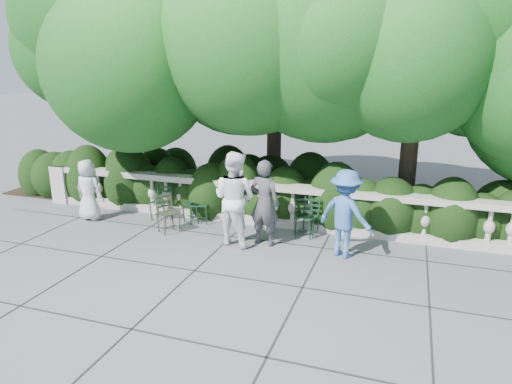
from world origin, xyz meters
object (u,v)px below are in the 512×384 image
(chair_f, at_px, (304,238))
(person_older_blue, at_px, (346,214))
(chair_b, at_px, (159,221))
(person_woman_grey, at_px, (265,203))
(chair_weathered, at_px, (172,234))
(chair_e, at_px, (303,238))
(chair_a, at_px, (199,225))
(chair_d, at_px, (264,232))
(person_businessman, at_px, (89,190))
(chair_c, at_px, (191,223))
(person_casual_man, at_px, (234,198))

(chair_f, xyz_separation_m, person_older_blue, (0.93, -0.67, 0.86))
(chair_b, distance_m, person_woman_grey, 3.00)
(person_woman_grey, distance_m, person_older_blue, 1.65)
(chair_b, xyz_separation_m, chair_weathered, (0.71, -0.62, 0.00))
(chair_weathered, xyz_separation_m, person_older_blue, (3.76, 0.01, 0.86))
(person_older_blue, bearing_deg, chair_weathered, 23.29)
(chair_e, distance_m, person_woman_grey, 1.27)
(chair_e, bearing_deg, chair_a, -161.76)
(chair_d, bearing_deg, person_woman_grey, -80.77)
(chair_d, height_order, person_older_blue, person_older_blue)
(chair_weathered, height_order, person_businessman, person_businessman)
(chair_a, xyz_separation_m, person_woman_grey, (1.80, -0.62, 0.89))
(chair_d, bearing_deg, person_businessman, 178.88)
(chair_f, distance_m, chair_weathered, 2.91)
(chair_c, xyz_separation_m, person_woman_grey, (2.02, -0.66, 0.89))
(chair_c, xyz_separation_m, chair_f, (2.74, -0.08, 0.00))
(chair_d, height_order, chair_e, same)
(chair_b, height_order, person_businessman, person_businessman)
(chair_b, distance_m, person_businessman, 1.82)
(chair_d, distance_m, person_casual_man, 1.33)
(chair_a, bearing_deg, person_casual_man, -49.70)
(chair_a, height_order, chair_d, same)
(chair_a, distance_m, chair_d, 1.59)
(chair_e, xyz_separation_m, person_older_blue, (0.96, -0.67, 0.86))
(chair_e, relative_size, person_casual_man, 0.43)
(chair_e, distance_m, chair_f, 0.03)
(chair_b, relative_size, person_businessman, 0.57)
(person_casual_man, relative_size, person_older_blue, 1.13)
(chair_weathered, relative_size, person_casual_man, 0.43)
(chair_c, distance_m, person_older_blue, 3.84)
(chair_f, bearing_deg, chair_weathered, 174.79)
(person_businessman, distance_m, person_older_blue, 6.09)
(chair_c, height_order, chair_e, same)
(chair_d, xyz_separation_m, person_older_blue, (1.86, -0.76, 0.86))
(chair_b, xyz_separation_m, chair_e, (3.50, 0.06, 0.00))
(chair_b, relative_size, chair_weathered, 1.00)
(chair_e, relative_size, person_woman_grey, 0.47)
(person_woman_grey, bearing_deg, chair_d, -62.78)
(chair_e, bearing_deg, chair_c, -162.54)
(chair_a, height_order, person_businessman, person_businessman)
(person_businessman, distance_m, person_casual_man, 3.85)
(person_older_blue, bearing_deg, chair_f, -12.54)
(person_older_blue, bearing_deg, chair_b, 15.34)
(person_woman_grey, height_order, person_older_blue, person_woman_grey)
(person_woman_grey, bearing_deg, chair_b, -0.88)
(chair_a, distance_m, person_businessman, 2.77)
(chair_d, xyz_separation_m, chair_f, (0.93, -0.09, 0.00))
(chair_d, relative_size, chair_e, 1.00)
(chair_weathered, relative_size, person_older_blue, 0.49)
(chair_e, relative_size, person_older_blue, 0.49)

